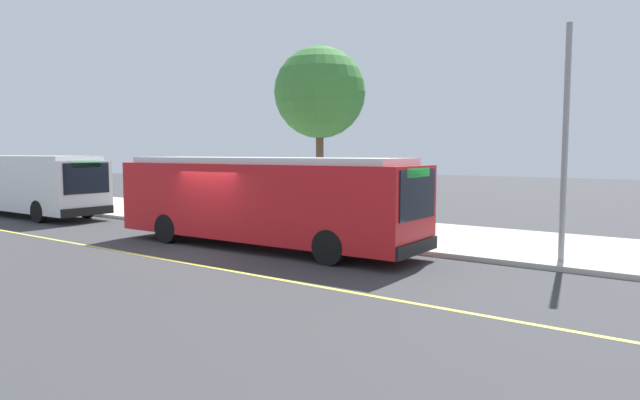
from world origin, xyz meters
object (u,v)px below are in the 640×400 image
object	(u,v)px
route_sign_post	(391,188)
transit_bus_main	(262,198)
pedestrian_commuter	(350,206)
waiting_bench	(385,217)
transit_bus_second	(28,183)

from	to	relation	value
route_sign_post	transit_bus_main	bearing A→B (deg)	-146.15
route_sign_post	pedestrian_commuter	world-z (taller)	route_sign_post
transit_bus_main	route_sign_post	distance (m)	4.19
route_sign_post	pedestrian_commuter	size ratio (longest dim) A/B	1.66
transit_bus_main	waiting_bench	size ratio (longest dim) A/B	6.96
waiting_bench	pedestrian_commuter	size ratio (longest dim) A/B	0.95
waiting_bench	pedestrian_commuter	bearing A→B (deg)	-130.21
transit_bus_main	transit_bus_second	world-z (taller)	same
transit_bus_main	pedestrian_commuter	bearing A→B (deg)	78.83
transit_bus_main	route_sign_post	size ratio (longest dim) A/B	3.98
pedestrian_commuter	waiting_bench	bearing A→B (deg)	49.79
transit_bus_main	waiting_bench	distance (m)	5.42
transit_bus_second	pedestrian_commuter	bearing A→B (deg)	13.71
pedestrian_commuter	transit_bus_main	bearing A→B (deg)	-101.17
route_sign_post	pedestrian_commuter	distance (m)	3.26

